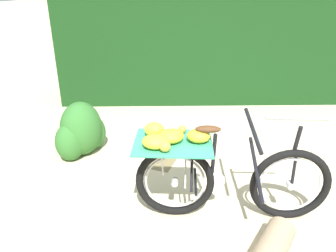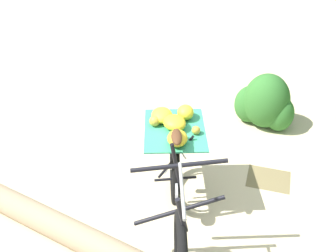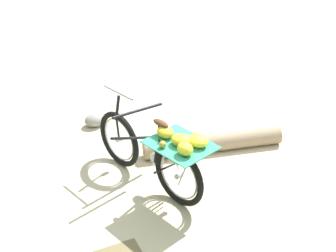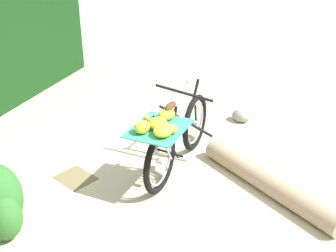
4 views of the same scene
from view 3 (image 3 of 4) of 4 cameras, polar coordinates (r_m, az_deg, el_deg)
The scene contains 4 objects.
ground_plane at distance 5.45m, azimuth 0.76°, elevation -7.95°, with size 60.00×60.00×0.00m, color beige.
bicycle at distance 5.23m, azimuth -1.66°, elevation -3.25°, with size 0.93×1.78×1.03m.
fallen_log at distance 6.13m, azimuth 5.61°, elevation -2.07°, with size 0.24×0.24×1.87m, color #9E8466.
path_stone at distance 6.77m, azimuth -9.08°, elevation 0.72°, with size 0.29×0.24×0.18m, color gray.
Camera 3 is at (1.91, 3.87, 3.34)m, focal length 49.28 mm.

